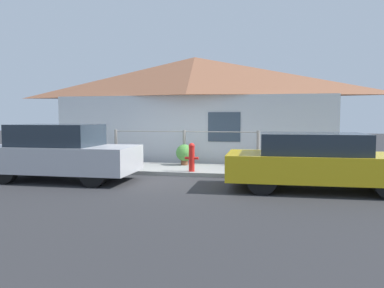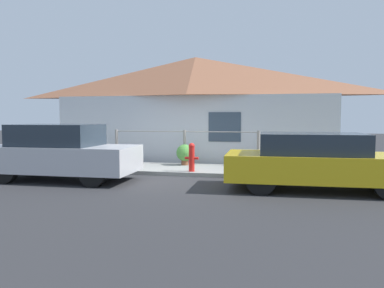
% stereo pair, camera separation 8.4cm
% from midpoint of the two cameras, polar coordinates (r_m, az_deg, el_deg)
% --- Properties ---
extents(ground_plane, '(60.00, 60.00, 0.00)m').
position_cam_midpoint_polar(ground_plane, '(10.62, -3.65, -4.92)').
color(ground_plane, '#2D2D30').
extents(sidewalk, '(24.00, 2.01, 0.12)m').
position_cam_midpoint_polar(sidewalk, '(11.57, -2.34, -3.86)').
color(sidewalk, gray).
rests_on(sidewalk, ground_plane).
extents(house, '(10.31, 2.23, 3.88)m').
position_cam_midpoint_polar(house, '(14.01, 0.18, 9.57)').
color(house, silver).
rests_on(house, ground_plane).
extents(fence, '(4.90, 0.10, 1.12)m').
position_cam_midpoint_polar(fence, '(12.33, -1.39, -0.20)').
color(fence, gray).
rests_on(fence, sidewalk).
extents(car_left, '(3.88, 1.68, 1.48)m').
position_cam_midpoint_polar(car_left, '(10.39, -19.54, -1.25)').
color(car_left, '#B7B7BC').
rests_on(car_left, ground_plane).
extents(car_right, '(4.18, 1.80, 1.30)m').
position_cam_midpoint_polar(car_right, '(8.97, 18.30, -2.50)').
color(car_right, gold).
rests_on(car_right, ground_plane).
extents(fire_hydrant, '(0.40, 0.18, 0.82)m').
position_cam_midpoint_polar(fire_hydrant, '(10.66, -0.28, -1.93)').
color(fire_hydrant, red).
rests_on(fire_hydrant, sidewalk).
extents(potted_plant_near_hydrant, '(0.54, 0.54, 0.67)m').
position_cam_midpoint_polar(potted_plant_near_hydrant, '(12.06, -1.36, -1.42)').
color(potted_plant_near_hydrant, brown).
rests_on(potted_plant_near_hydrant, sidewalk).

